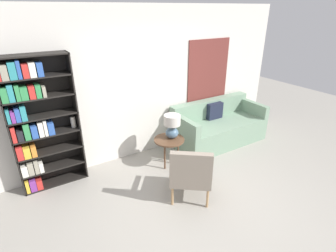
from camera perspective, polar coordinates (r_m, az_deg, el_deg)
ground_plane at (r=3.93m, az=8.39°, el=-17.87°), size 14.00×14.00×0.00m
wall_back at (r=4.82m, az=-5.86°, el=8.90°), size 6.40×0.08×2.70m
bookshelf at (r=4.29m, az=-26.98°, el=0.56°), size 0.96×0.30×2.06m
armchair at (r=3.81m, az=5.01°, el=-10.00°), size 0.83×0.83×0.87m
couch at (r=5.63m, az=10.79°, el=-0.22°), size 1.93×0.87×0.86m
side_table at (r=4.63m, az=0.26°, el=-3.45°), size 0.54×0.54×0.52m
table_lamp at (r=4.55m, az=0.89°, el=0.17°), size 0.29×0.29×0.43m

